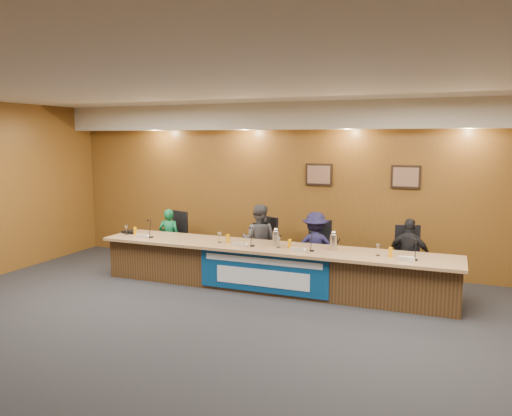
# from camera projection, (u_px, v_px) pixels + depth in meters

# --- Properties ---
(floor) EXTENTS (10.00, 10.00, 0.00)m
(floor) POSITION_uv_depth(u_px,v_px,m) (206.00, 341.00, 6.28)
(floor) COLOR black
(floor) RESTS_ON ground
(ceiling) EXTENTS (10.00, 8.00, 0.04)m
(ceiling) POSITION_uv_depth(u_px,v_px,m) (202.00, 81.00, 5.84)
(ceiling) COLOR silver
(ceiling) RESTS_ON wall_back
(wall_back) EXTENTS (10.00, 0.04, 3.20)m
(wall_back) POSITION_uv_depth(u_px,v_px,m) (299.00, 187.00, 9.74)
(wall_back) COLOR brown
(wall_back) RESTS_ON floor
(soffit) EXTENTS (10.00, 0.50, 0.50)m
(soffit) POSITION_uv_depth(u_px,v_px,m) (296.00, 116.00, 9.32)
(soffit) COLOR beige
(soffit) RESTS_ON wall_back
(dais_body) EXTENTS (6.00, 0.80, 0.70)m
(dais_body) POSITION_uv_depth(u_px,v_px,m) (271.00, 269.00, 8.44)
(dais_body) COLOR #452D17
(dais_body) RESTS_ON floor
(dais_top) EXTENTS (6.10, 0.95, 0.05)m
(dais_top) POSITION_uv_depth(u_px,v_px,m) (270.00, 248.00, 8.34)
(dais_top) COLOR #9A744B
(dais_top) RESTS_ON dais_body
(banner) EXTENTS (2.20, 0.02, 0.65)m
(banner) POSITION_uv_depth(u_px,v_px,m) (262.00, 273.00, 8.06)
(banner) COLOR navy
(banner) RESTS_ON dais_body
(banner_text_upper) EXTENTS (2.00, 0.01, 0.10)m
(banner_text_upper) POSITION_uv_depth(u_px,v_px,m) (262.00, 261.00, 8.02)
(banner_text_upper) COLOR silver
(banner_text_upper) RESTS_ON banner
(banner_text_lower) EXTENTS (1.60, 0.01, 0.28)m
(banner_text_lower) POSITION_uv_depth(u_px,v_px,m) (262.00, 278.00, 8.06)
(banner_text_lower) COLOR silver
(banner_text_lower) RESTS_ON banner
(wall_photo_left) EXTENTS (0.52, 0.04, 0.42)m
(wall_photo_left) POSITION_uv_depth(u_px,v_px,m) (319.00, 175.00, 9.53)
(wall_photo_left) COLOR black
(wall_photo_left) RESTS_ON wall_back
(wall_photo_right) EXTENTS (0.52, 0.04, 0.42)m
(wall_photo_right) POSITION_uv_depth(u_px,v_px,m) (406.00, 177.00, 8.94)
(wall_photo_right) COLOR black
(wall_photo_right) RESTS_ON wall_back
(panelist_a) EXTENTS (0.48, 0.37, 1.16)m
(panelist_a) POSITION_uv_depth(u_px,v_px,m) (169.00, 238.00, 9.91)
(panelist_a) COLOR #0D5D32
(panelist_a) RESTS_ON floor
(panelist_b) EXTENTS (0.71, 0.59, 1.34)m
(panelist_b) POSITION_uv_depth(u_px,v_px,m) (259.00, 240.00, 9.20)
(panelist_b) COLOR #444448
(panelist_b) RESTS_ON floor
(panelist_c) EXTENTS (0.91, 0.66, 1.26)m
(panelist_c) POSITION_uv_depth(u_px,v_px,m) (315.00, 247.00, 8.81)
(panelist_c) COLOR #161435
(panelist_c) RESTS_ON floor
(panelist_d) EXTENTS (0.76, 0.42, 1.23)m
(panelist_d) POSITION_uv_depth(u_px,v_px,m) (409.00, 256.00, 8.23)
(panelist_d) COLOR black
(panelist_d) RESTS_ON floor
(office_chair_a) EXTENTS (0.62, 0.62, 0.08)m
(office_chair_a) POSITION_uv_depth(u_px,v_px,m) (172.00, 241.00, 10.02)
(office_chair_a) COLOR black
(office_chair_a) RESTS_ON floor
(office_chair_b) EXTENTS (0.63, 0.63, 0.08)m
(office_chair_b) POSITION_uv_depth(u_px,v_px,m) (261.00, 249.00, 9.32)
(office_chair_b) COLOR black
(office_chair_b) RESTS_ON floor
(office_chair_c) EXTENTS (0.48, 0.48, 0.08)m
(office_chair_c) POSITION_uv_depth(u_px,v_px,m) (317.00, 254.00, 8.92)
(office_chair_c) COLOR black
(office_chair_c) RESTS_ON floor
(office_chair_d) EXTENTS (0.60, 0.60, 0.08)m
(office_chair_d) POSITION_uv_depth(u_px,v_px,m) (409.00, 262.00, 8.34)
(office_chair_d) COLOR black
(office_chair_d) RESTS_ON floor
(nameplate_a) EXTENTS (0.24, 0.08, 0.10)m
(nameplate_a) POSITION_uv_depth(u_px,v_px,m) (142.00, 235.00, 9.01)
(nameplate_a) COLOR white
(nameplate_a) RESTS_ON dais_top
(microphone_a) EXTENTS (0.07, 0.07, 0.02)m
(microphone_a) POSITION_uv_depth(u_px,v_px,m) (151.00, 237.00, 9.05)
(microphone_a) COLOR black
(microphone_a) RESTS_ON dais_top
(juice_glass_a) EXTENTS (0.06, 0.06, 0.15)m
(juice_glass_a) POSITION_uv_depth(u_px,v_px,m) (135.00, 231.00, 9.29)
(juice_glass_a) COLOR #EE9300
(juice_glass_a) RESTS_ON dais_top
(water_glass_a) EXTENTS (0.08, 0.08, 0.18)m
(water_glass_a) POSITION_uv_depth(u_px,v_px,m) (126.00, 230.00, 9.31)
(water_glass_a) COLOR silver
(water_glass_a) RESTS_ON dais_top
(nameplate_b) EXTENTS (0.24, 0.08, 0.10)m
(nameplate_b) POSITION_uv_depth(u_px,v_px,m) (239.00, 244.00, 8.31)
(nameplate_b) COLOR white
(nameplate_b) RESTS_ON dais_top
(microphone_b) EXTENTS (0.07, 0.07, 0.02)m
(microphone_b) POSITION_uv_depth(u_px,v_px,m) (252.00, 246.00, 8.32)
(microphone_b) COLOR black
(microphone_b) RESTS_ON dais_top
(juice_glass_b) EXTENTS (0.06, 0.06, 0.15)m
(juice_glass_b) POSITION_uv_depth(u_px,v_px,m) (228.00, 239.00, 8.59)
(juice_glass_b) COLOR #EE9300
(juice_glass_b) RESTS_ON dais_top
(water_glass_b) EXTENTS (0.08, 0.08, 0.18)m
(water_glass_b) POSITION_uv_depth(u_px,v_px,m) (220.00, 237.00, 8.61)
(water_glass_b) COLOR silver
(water_glass_b) RESTS_ON dais_top
(nameplate_c) EXTENTS (0.24, 0.08, 0.10)m
(nameplate_c) POSITION_uv_depth(u_px,v_px,m) (297.00, 249.00, 7.90)
(nameplate_c) COLOR white
(nameplate_c) RESTS_ON dais_top
(microphone_c) EXTENTS (0.07, 0.07, 0.02)m
(microphone_c) POSITION_uv_depth(u_px,v_px,m) (312.00, 251.00, 7.95)
(microphone_c) COLOR black
(microphone_c) RESTS_ON dais_top
(juice_glass_c) EXTENTS (0.06, 0.06, 0.15)m
(juice_glass_c) POSITION_uv_depth(u_px,v_px,m) (290.00, 244.00, 8.17)
(juice_glass_c) COLOR #EE9300
(juice_glass_c) RESTS_ON dais_top
(water_glass_c) EXTENTS (0.08, 0.08, 0.18)m
(water_glass_c) POSITION_uv_depth(u_px,v_px,m) (278.00, 242.00, 8.19)
(water_glass_c) COLOR silver
(water_glass_c) RESTS_ON dais_top
(nameplate_d) EXTENTS (0.24, 0.08, 0.10)m
(nameplate_d) POSITION_uv_depth(u_px,v_px,m) (406.00, 259.00, 7.28)
(nameplate_d) COLOR white
(nameplate_d) RESTS_ON dais_top
(microphone_d) EXTENTS (0.07, 0.07, 0.02)m
(microphone_d) POSITION_uv_depth(u_px,v_px,m) (415.00, 260.00, 7.36)
(microphone_d) COLOR black
(microphone_d) RESTS_ON dais_top
(juice_glass_d) EXTENTS (0.06, 0.06, 0.15)m
(juice_glass_d) POSITION_uv_depth(u_px,v_px,m) (390.00, 252.00, 7.57)
(juice_glass_d) COLOR #EE9300
(juice_glass_d) RESTS_ON dais_top
(water_glass_d) EXTENTS (0.08, 0.08, 0.18)m
(water_glass_d) POSITION_uv_depth(u_px,v_px,m) (378.00, 250.00, 7.64)
(water_glass_d) COLOR silver
(water_glass_d) RESTS_ON dais_top
(carafe_mid) EXTENTS (0.11, 0.11, 0.25)m
(carafe_mid) POSITION_uv_depth(u_px,v_px,m) (276.00, 239.00, 8.35)
(carafe_mid) COLOR silver
(carafe_mid) RESTS_ON dais_top
(carafe_right) EXTENTS (0.12, 0.12, 0.26)m
(carafe_right) POSITION_uv_depth(u_px,v_px,m) (334.00, 243.00, 7.99)
(carafe_right) COLOR silver
(carafe_right) RESTS_ON dais_top
(speakerphone) EXTENTS (0.32, 0.32, 0.05)m
(speakerphone) POSITION_uv_depth(u_px,v_px,m) (130.00, 232.00, 9.46)
(speakerphone) COLOR black
(speakerphone) RESTS_ON dais_top
(paper_stack) EXTENTS (0.26, 0.33, 0.01)m
(paper_stack) POSITION_uv_depth(u_px,v_px,m) (407.00, 259.00, 7.46)
(paper_stack) COLOR white
(paper_stack) RESTS_ON dais_top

